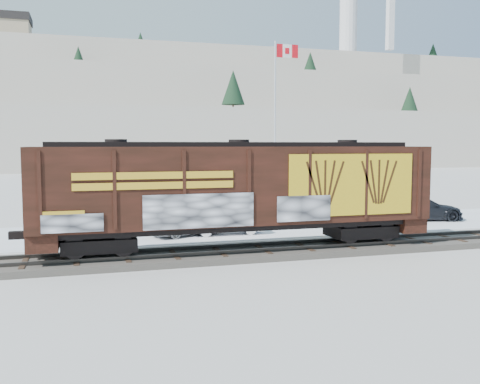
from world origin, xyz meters
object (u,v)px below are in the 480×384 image
object	(u,v)px
car_silver	(186,222)
flagpole	(276,147)
hopper_railcar	(239,189)
car_white	(226,222)
car_dark	(422,208)

from	to	relation	value
car_silver	flagpole	bearing A→B (deg)	-63.37
hopper_railcar	car_white	world-z (taller)	hopper_railcar
hopper_railcar	car_dark	size ratio (longest dim) A/B	3.35
hopper_railcar	flagpole	world-z (taller)	flagpole
flagpole	car_white	bearing A→B (deg)	-123.05
flagpole	hopper_railcar	bearing A→B (deg)	-115.56
car_silver	car_dark	size ratio (longest dim) A/B	0.79
hopper_railcar	car_silver	world-z (taller)	hopper_railcar
flagpole	car_white	size ratio (longest dim) A/B	3.01
hopper_railcar	car_dark	world-z (taller)	hopper_railcar
car_silver	car_dark	bearing A→B (deg)	-106.62
car_white	car_silver	bearing A→B (deg)	83.13
car_silver	car_dark	distance (m)	15.96
flagpole	car_white	world-z (taller)	flagpole
car_silver	car_white	xyz separation A→B (m)	(2.19, -0.30, -0.01)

